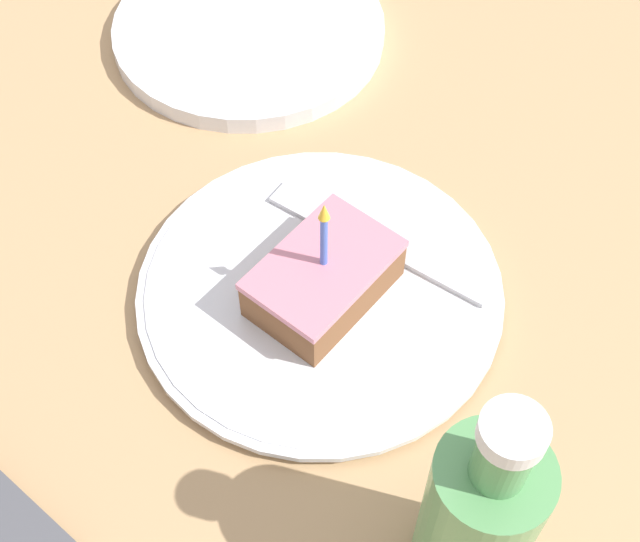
% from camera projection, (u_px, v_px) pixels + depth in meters
% --- Properties ---
extents(ground_plane, '(2.40, 2.40, 0.04)m').
position_uv_depth(ground_plane, '(358.00, 308.00, 0.71)').
color(ground_plane, tan).
rests_on(ground_plane, ground).
extents(plate, '(0.28, 0.28, 0.01)m').
position_uv_depth(plate, '(320.00, 291.00, 0.68)').
color(plate, silver).
rests_on(plate, ground_plane).
extents(cake_slice, '(0.07, 0.11, 0.11)m').
position_uv_depth(cake_slice, '(324.00, 278.00, 0.66)').
color(cake_slice, brown).
rests_on(cake_slice, plate).
extents(fork, '(0.19, 0.04, 0.00)m').
position_uv_depth(fork, '(362.00, 236.00, 0.70)').
color(fork, silver).
rests_on(fork, plate).
extents(bottle, '(0.07, 0.07, 0.20)m').
position_uv_depth(bottle, '(478.00, 518.00, 0.50)').
color(bottle, '#599959').
rests_on(bottle, ground_plane).
extents(side_plate, '(0.26, 0.26, 0.02)m').
position_uv_depth(side_plate, '(249.00, 30.00, 0.86)').
color(side_plate, silver).
rests_on(side_plate, ground_plane).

